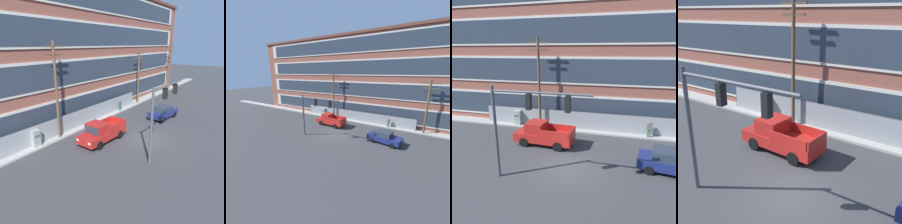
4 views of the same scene
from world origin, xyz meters
The scene contains 7 objects.
ground_plane centered at (0.00, 0.00, 0.00)m, with size 160.00×160.00×0.00m, color #38383A.
sidewalk_building_side centered at (0.00, 7.58, 0.08)m, with size 80.00×1.66×0.16m, color #9E9B93.
chain_link_fence centered at (-0.53, 7.58, 1.00)m, with size 21.19×0.06×1.97m.
traffic_signal_mast centered at (-2.28, -2.09, 4.26)m, with size 6.04×0.43×5.95m.
pickup_truck_red centered at (-3.01, 3.32, 0.95)m, with size 5.18×2.23×2.01m.
utility_pole_near_corner centered at (-4.75, 7.15, 4.98)m, with size 2.12×0.26×9.12m.
electrical_cabinet centered at (-7.37, 7.27, 0.84)m, with size 0.72×0.54×1.68m.
Camera 4 is at (6.39, -9.04, 8.10)m, focal length 45.00 mm.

